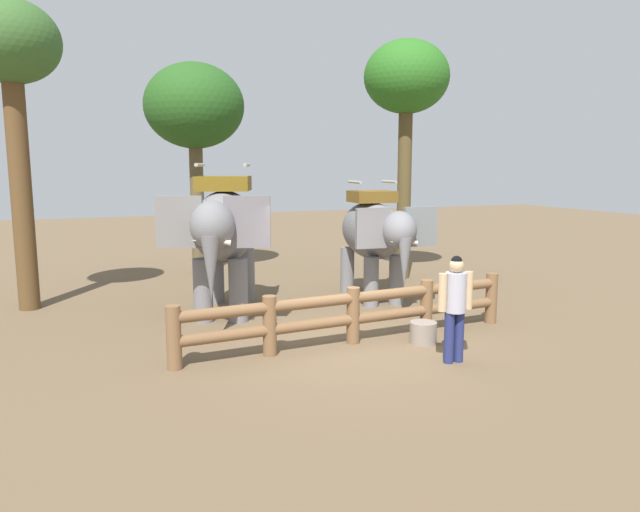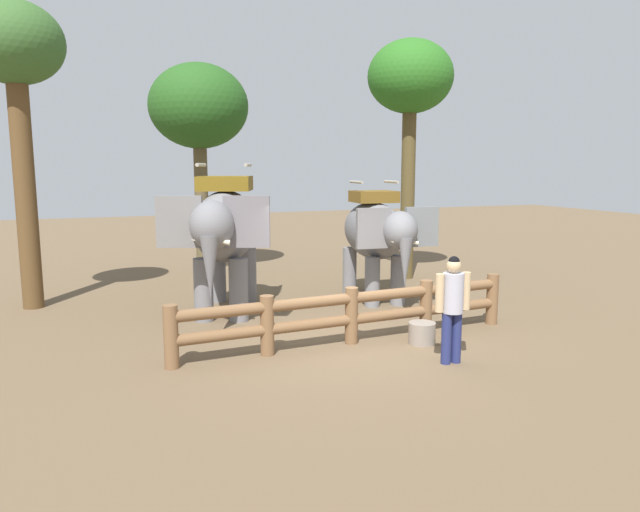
# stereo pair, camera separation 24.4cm
# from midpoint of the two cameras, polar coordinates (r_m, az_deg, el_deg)

# --- Properties ---
(ground_plane) EXTENTS (60.00, 60.00, 0.00)m
(ground_plane) POSITION_cam_midpoint_polar(r_m,az_deg,el_deg) (11.07, 3.64, -8.38)
(ground_plane) COLOR brown
(log_fence) EXTENTS (6.78, 0.64, 1.05)m
(log_fence) POSITION_cam_midpoint_polar(r_m,az_deg,el_deg) (10.89, 3.71, -5.37)
(log_fence) COLOR brown
(log_fence) RESTS_ON ground
(elephant_near_left) EXTENTS (2.78, 3.94, 3.31)m
(elephant_near_left) POSITION_cam_midpoint_polar(r_m,az_deg,el_deg) (13.00, -8.71, 2.48)
(elephant_near_left) COLOR slate
(elephant_near_left) RESTS_ON ground
(elephant_center) EXTENTS (1.93, 3.39, 2.90)m
(elephant_center) POSITION_cam_midpoint_polar(r_m,az_deg,el_deg) (14.21, 6.00, 2.14)
(elephant_center) COLOR slate
(elephant_center) RESTS_ON ground
(tourist_woman_in_black) EXTENTS (0.64, 0.36, 1.80)m
(tourist_woman_in_black) POSITION_cam_midpoint_polar(r_m,az_deg,el_deg) (9.96, 13.40, -4.34)
(tourist_woman_in_black) COLOR navy
(tourist_woman_in_black) RESTS_ON ground
(tree_far_left) EXTENTS (2.11, 2.11, 6.79)m
(tree_far_left) POSITION_cam_midpoint_polar(r_m,az_deg,el_deg) (14.98, -26.96, 16.47)
(tree_far_left) COLOR brown
(tree_far_left) RESTS_ON ground
(tree_back_center) EXTENTS (2.89, 2.89, 6.20)m
(tree_back_center) POSITION_cam_midpoint_polar(r_m,az_deg,el_deg) (18.05, -11.26, 13.76)
(tree_back_center) COLOR brown
(tree_back_center) RESTS_ON ground
(tree_far_right) EXTENTS (2.38, 2.38, 6.71)m
(tree_far_right) POSITION_cam_midpoint_polar(r_m,az_deg,el_deg) (17.27, 9.14, 16.11)
(tree_far_right) COLOR brown
(tree_far_right) RESTS_ON ground
(feed_bucket) EXTENTS (0.50, 0.50, 0.40)m
(feed_bucket) POSITION_cam_midpoint_polar(r_m,az_deg,el_deg) (11.13, 10.45, -7.34)
(feed_bucket) COLOR gray
(feed_bucket) RESTS_ON ground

